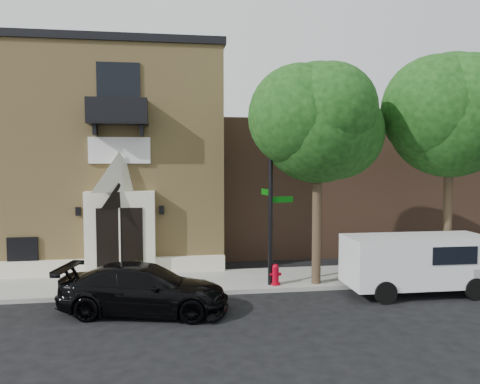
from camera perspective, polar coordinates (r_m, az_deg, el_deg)
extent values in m
plane|color=black|center=(16.04, -11.62, -12.58)|extent=(120.00, 120.00, 0.00)
cube|color=gray|center=(17.44, -8.02, -10.93)|extent=(42.00, 3.00, 0.15)
cube|color=tan|center=(23.68, -18.02, 3.67)|extent=(12.00, 10.00, 9.00)
cube|color=black|center=(24.12, -18.27, 14.78)|extent=(12.20, 10.20, 0.30)
cube|color=#EBE7CB|center=(19.09, -20.30, -8.67)|extent=(12.00, 0.30, 0.60)
cube|color=#EBE7CB|center=(18.42, -14.36, -4.89)|extent=(2.60, 0.55, 3.20)
pyramid|color=#EBE7CB|center=(18.21, -14.49, 2.44)|extent=(2.60, 0.55, 1.50)
cube|color=black|center=(18.18, -14.44, -5.96)|extent=(1.70, 0.06, 2.60)
cube|color=#EBE7CB|center=(18.14, -14.45, -5.99)|extent=(0.06, 0.04, 2.60)
cube|color=white|center=(18.40, -14.47, 4.94)|extent=(2.30, 0.10, 1.00)
cube|color=black|center=(18.06, -14.66, 8.14)|extent=(2.20, 0.90, 0.10)
cube|color=black|center=(17.67, -14.83, 9.69)|extent=(2.20, 0.06, 0.90)
cube|color=black|center=(18.23, -18.01, 9.45)|extent=(0.06, 0.90, 0.90)
cube|color=black|center=(18.02, -11.31, 9.64)|extent=(0.06, 0.90, 0.90)
cube|color=black|center=(18.60, -14.58, 11.73)|extent=(1.60, 0.08, 2.20)
cube|color=black|center=(19.41, -24.97, -6.48)|extent=(1.10, 0.10, 1.00)
cube|color=#FF680B|center=(19.44, -24.94, -6.47)|extent=(0.85, 0.06, 0.75)
cube|color=black|center=(18.66, -19.11, -2.24)|extent=(0.18, 0.18, 0.32)
cube|color=black|center=(18.34, -9.54, -2.18)|extent=(0.18, 0.18, 0.32)
cube|color=brown|center=(26.81, 15.97, 0.94)|extent=(18.00, 8.00, 6.40)
cylinder|color=#38281C|center=(16.77, 9.33, -3.96)|extent=(0.32, 0.32, 4.20)
sphere|color=black|center=(16.66, 9.47, 8.29)|extent=(4.20, 4.20, 4.20)
sphere|color=black|center=(17.19, 11.70, 7.13)|extent=(3.36, 3.36, 3.36)
sphere|color=black|center=(16.29, 7.32, 9.12)|extent=(3.57, 3.57, 3.57)
sphere|color=black|center=(16.10, 10.95, 9.86)|extent=(3.15, 3.15, 3.15)
cylinder|color=#38281C|center=(18.89, 23.94, -3.02)|extent=(0.32, 0.32, 4.42)
sphere|color=black|center=(18.83, 24.27, 8.50)|extent=(4.50, 4.50, 4.50)
sphere|color=black|center=(19.50, 25.76, 7.41)|extent=(3.60, 3.60, 3.60)
sphere|color=black|center=(18.31, 22.77, 9.31)|extent=(3.82, 3.82, 3.83)
sphere|color=black|center=(18.40, 26.03, 9.81)|extent=(3.38, 3.38, 3.38)
imported|color=black|center=(14.42, -11.58, -11.50)|extent=(5.30, 3.03, 1.45)
cube|color=white|center=(17.04, 20.75, -7.78)|extent=(4.83, 1.99, 1.63)
cube|color=white|center=(18.13, 26.12, -8.79)|extent=(0.99, 1.93, 0.67)
cube|color=black|center=(18.19, 27.20, -6.31)|extent=(0.31, 1.64, 0.67)
cube|color=black|center=(16.55, 24.75, -7.06)|extent=(1.54, 0.06, 0.58)
cylinder|color=black|center=(15.76, 17.27, -11.61)|extent=(0.73, 0.25, 0.73)
cylinder|color=black|center=(17.37, 14.69, -10.10)|extent=(0.73, 0.25, 0.73)
cylinder|color=black|center=(17.25, 26.72, -10.49)|extent=(0.73, 0.25, 0.73)
cylinder|color=black|center=(18.74, 23.53, -9.26)|extent=(0.73, 0.25, 0.73)
cylinder|color=black|center=(16.29, 3.73, -1.30)|extent=(0.15, 0.15, 5.81)
cube|color=#055007|center=(16.44, 5.14, -0.92)|extent=(0.82, 0.17, 0.21)
cube|color=#055007|center=(16.66, 3.18, -0.01)|extent=(0.17, 0.82, 0.21)
cylinder|color=#9B0215|center=(16.80, 4.32, -11.08)|extent=(0.34, 0.34, 0.08)
cylinder|color=#9B0215|center=(16.73, 4.33, -10.10)|extent=(0.25, 0.25, 0.52)
sphere|color=#9B0215|center=(16.66, 4.33, -9.14)|extent=(0.25, 0.25, 0.25)
cylinder|color=#9B0215|center=(16.72, 4.33, -9.96)|extent=(0.42, 0.11, 0.11)
cube|color=#103A1B|center=(17.84, 15.78, -8.64)|extent=(2.01, 1.50, 1.09)
cube|color=black|center=(17.72, 15.82, -6.76)|extent=(2.08, 1.57, 0.12)
imported|color=#455A2D|center=(18.34, -12.34, -8.96)|extent=(0.66, 0.60, 0.64)
imported|color=black|center=(18.24, 16.92, -7.37)|extent=(0.73, 0.58, 1.73)
imported|color=black|center=(18.82, 18.46, -7.09)|extent=(0.76, 0.91, 1.70)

